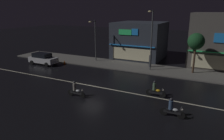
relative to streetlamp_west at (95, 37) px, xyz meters
The scene contains 14 objects.
ground_plane 11.49m from the streetlamp_west, 61.07° to the right, with size 140.00×140.00×0.00m, color black.
lane_divider_stripe 11.49m from the streetlamp_west, 61.07° to the right, with size 36.74×0.16×0.01m, color beige.
sidewalk_far 6.47m from the streetlamp_west, ahead, with size 38.67×4.85×0.14m, color #5B5954.
storefront_left_block 7.93m from the streetlamp_west, 48.32° to the left, with size 7.64×8.00×5.89m.
storefront_center_block 17.71m from the streetlamp_west, 18.04° to the left, with size 7.26×7.19×7.46m.
streetlamp_west is the anchor object (origin of this frame).
streetlamp_mid 9.29m from the streetlamp_west, ahead, with size 0.44×1.64×7.65m.
pedestrian_on_sidewalk 9.18m from the streetlamp_west, ahead, with size 0.33×0.33×1.88m.
street_tree 14.42m from the streetlamp_west, ahead, with size 2.02×2.02×5.00m.
parked_car_near_kerb 8.33m from the streetlamp_west, 141.45° to the right, with size 4.30×1.98×1.67m.
motorcycle_lead 19.15m from the streetlamp_west, 41.15° to the right, with size 1.90×0.60×1.52m.
motorcycle_following 15.49m from the streetlamp_west, 37.23° to the right, with size 1.90×0.60×1.52m.
motorcycle_opposite_lane 14.07m from the streetlamp_west, 66.40° to the right, with size 1.90×0.60×1.52m.
traffic_cone 5.91m from the streetlamp_west, 134.24° to the right, with size 0.36×0.36×0.55m, color orange.
Camera 1 is at (11.27, -17.55, 7.78)m, focal length 33.19 mm.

